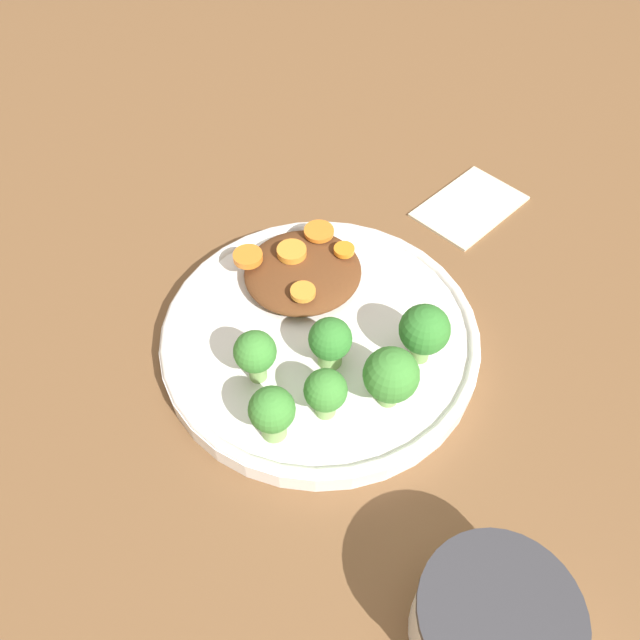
{
  "coord_description": "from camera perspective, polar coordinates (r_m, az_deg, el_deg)",
  "views": [
    {
      "loc": [
        0.17,
        0.27,
        0.44
      ],
      "look_at": [
        0.0,
        0.0,
        0.03
      ],
      "focal_mm": 35.0,
      "sensor_mm": 36.0,
      "label": 1
    }
  ],
  "objects": [
    {
      "name": "broccoli_floret_0",
      "position": [
        0.49,
        0.94,
        -1.97
      ],
      "size": [
        0.03,
        0.03,
        0.05
      ],
      "color": "#7FA85B",
      "rests_on": "plate"
    },
    {
      "name": "carrot_slice_1",
      "position": [
        0.52,
        -1.63,
        2.56
      ],
      "size": [
        0.02,
        0.02,
        0.0
      ],
      "primitive_type": "cylinder",
      "color": "orange",
      "rests_on": "stew_mound"
    },
    {
      "name": "napkin",
      "position": [
        0.68,
        13.54,
        10.16
      ],
      "size": [
        0.13,
        0.1,
        0.01
      ],
      "rotation": [
        0.0,
        0.0,
        0.21
      ],
      "color": "beige",
      "rests_on": "ground_plane"
    },
    {
      "name": "broccoli_floret_4",
      "position": [
        0.46,
        0.51,
        -6.61
      ],
      "size": [
        0.03,
        0.03,
        0.05
      ],
      "color": "#7FA85B",
      "rests_on": "plate"
    },
    {
      "name": "dip_bowl",
      "position": [
        0.43,
        15.55,
        -25.15
      ],
      "size": [
        0.1,
        0.1,
        0.06
      ],
      "color": "white",
      "rests_on": "ground_plane"
    },
    {
      "name": "carrot_slice_4",
      "position": [
        0.55,
        -6.61,
        5.78
      ],
      "size": [
        0.03,
        0.03,
        0.01
      ],
      "primitive_type": "cylinder",
      "color": "orange",
      "rests_on": "stew_mound"
    },
    {
      "name": "broccoli_floret_2",
      "position": [
        0.47,
        6.51,
        -5.11
      ],
      "size": [
        0.04,
        0.04,
        0.06
      ],
      "color": "#7FA85B",
      "rests_on": "plate"
    },
    {
      "name": "carrot_slice_3",
      "position": [
        0.56,
        -2.61,
        6.27
      ],
      "size": [
        0.03,
        0.03,
        0.01
      ],
      "primitive_type": "cylinder",
      "color": "orange",
      "rests_on": "stew_mound"
    },
    {
      "name": "carrot_slice_0",
      "position": [
        0.56,
        2.22,
        6.43
      ],
      "size": [
        0.02,
        0.02,
        0.0
      ],
      "primitive_type": "cylinder",
      "color": "orange",
      "rests_on": "stew_mound"
    },
    {
      "name": "carrot_slice_2",
      "position": [
        0.57,
        -0.1,
        8.1
      ],
      "size": [
        0.03,
        0.03,
        0.0
      ],
      "primitive_type": "cylinder",
      "color": "orange",
      "rests_on": "stew_mound"
    },
    {
      "name": "broccoli_floret_3",
      "position": [
        0.48,
        -5.94,
        -3.07
      ],
      "size": [
        0.03,
        0.03,
        0.05
      ],
      "color": "#7FA85B",
      "rests_on": "plate"
    },
    {
      "name": "broccoli_floret_5",
      "position": [
        0.49,
        9.51,
        -0.99
      ],
      "size": [
        0.04,
        0.04,
        0.06
      ],
      "color": "#759E51",
      "rests_on": "plate"
    },
    {
      "name": "stew_mound",
      "position": [
        0.56,
        -1.58,
        4.46
      ],
      "size": [
        0.11,
        0.1,
        0.02
      ],
      "primitive_type": "ellipsoid",
      "color": "#5B3319",
      "rests_on": "plate"
    },
    {
      "name": "ground_plane",
      "position": [
        0.54,
        -0.0,
        -2.21
      ],
      "size": [
        4.0,
        4.0,
        0.0
      ],
      "primitive_type": "plane",
      "color": "brown"
    },
    {
      "name": "plate",
      "position": [
        0.53,
        -0.0,
        -1.42
      ],
      "size": [
        0.27,
        0.27,
        0.02
      ],
      "color": "white",
      "rests_on": "ground_plane"
    },
    {
      "name": "broccoli_floret_1",
      "position": [
        0.45,
        -4.4,
        -8.41
      ],
      "size": [
        0.03,
        0.03,
        0.05
      ],
      "color": "#7FA85B",
      "rests_on": "plate"
    }
  ]
}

